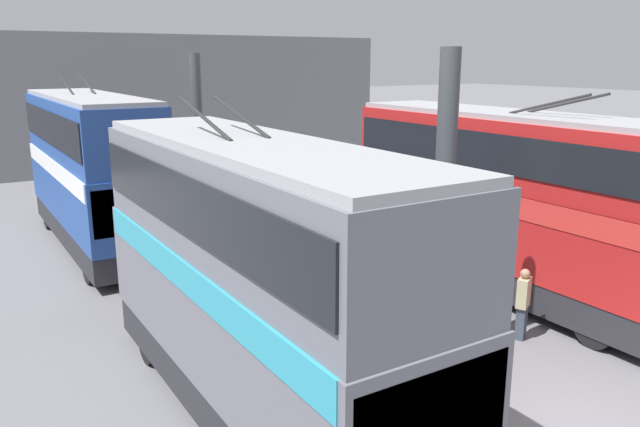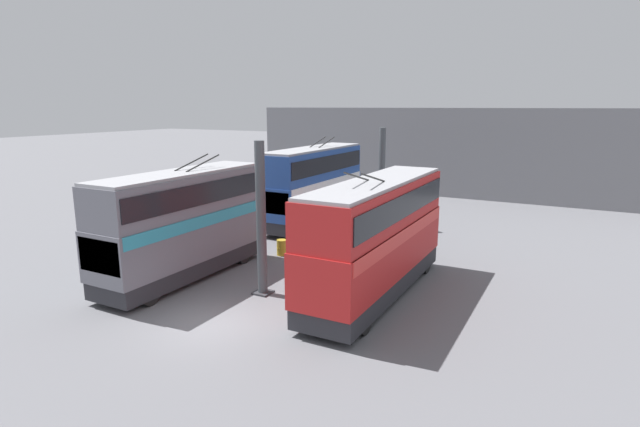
{
  "view_description": "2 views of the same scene",
  "coord_description": "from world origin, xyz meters",
  "px_view_note": "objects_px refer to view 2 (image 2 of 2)",
  "views": [
    {
      "loc": [
        -5.8,
        8.88,
        6.39
      ],
      "look_at": [
        6.46,
        1.26,
        2.82
      ],
      "focal_mm": 35.0,
      "sensor_mm": 36.0,
      "label": 1
    },
    {
      "loc": [
        -13.37,
        -11.92,
        8.04
      ],
      "look_at": [
        10.27,
        0.74,
        2.23
      ],
      "focal_mm": 28.0,
      "sensor_mm": 36.0,
      "label": 2
    }
  ],
  "objects_px": {
    "bus_left_near": "(377,231)",
    "person_by_left_row": "(304,285)",
    "person_aisle_midway": "(350,227)",
    "oil_drum": "(282,247)",
    "bus_right_near": "(183,219)",
    "bus_right_mid": "(313,181)"
  },
  "relations": [
    {
      "from": "oil_drum",
      "to": "bus_right_near",
      "type": "bearing_deg",
      "value": 158.52
    },
    {
      "from": "bus_right_near",
      "to": "person_by_left_row",
      "type": "xyz_separation_m",
      "value": [
        -0.35,
        -6.68,
        -1.98
      ]
    },
    {
      "from": "person_aisle_midway",
      "to": "oil_drum",
      "type": "height_order",
      "value": "person_aisle_midway"
    },
    {
      "from": "bus_right_mid",
      "to": "person_by_left_row",
      "type": "xyz_separation_m",
      "value": [
        -12.94,
        -6.68,
        -2.08
      ]
    },
    {
      "from": "bus_right_near",
      "to": "oil_drum",
      "type": "xyz_separation_m",
      "value": [
        5.26,
        -2.07,
        -2.46
      ]
    },
    {
      "from": "bus_right_near",
      "to": "oil_drum",
      "type": "bearing_deg",
      "value": -21.48
    },
    {
      "from": "bus_left_near",
      "to": "oil_drum",
      "type": "height_order",
      "value": "bus_left_near"
    },
    {
      "from": "bus_left_near",
      "to": "oil_drum",
      "type": "relative_size",
      "value": 12.28
    },
    {
      "from": "bus_left_near",
      "to": "bus_right_near",
      "type": "height_order",
      "value": "bus_right_near"
    },
    {
      "from": "oil_drum",
      "to": "person_by_left_row",
      "type": "bearing_deg",
      "value": -140.52
    },
    {
      "from": "bus_right_near",
      "to": "person_by_left_row",
      "type": "distance_m",
      "value": 6.98
    },
    {
      "from": "bus_left_near",
      "to": "bus_right_near",
      "type": "bearing_deg",
      "value": 103.85
    },
    {
      "from": "bus_left_near",
      "to": "person_by_left_row",
      "type": "xyz_separation_m",
      "value": [
        -2.52,
        2.12,
        -1.95
      ]
    },
    {
      "from": "bus_left_near",
      "to": "person_by_left_row",
      "type": "height_order",
      "value": "bus_left_near"
    },
    {
      "from": "oil_drum",
      "to": "bus_left_near",
      "type": "bearing_deg",
      "value": -114.63
    },
    {
      "from": "bus_left_near",
      "to": "person_aisle_midway",
      "type": "bearing_deg",
      "value": 32.0
    },
    {
      "from": "bus_right_mid",
      "to": "oil_drum",
      "type": "distance_m",
      "value": 8.04
    },
    {
      "from": "bus_right_mid",
      "to": "bus_left_near",
      "type": "bearing_deg",
      "value": -139.82
    },
    {
      "from": "person_aisle_midway",
      "to": "bus_left_near",
      "type": "bearing_deg",
      "value": 3.19
    },
    {
      "from": "bus_right_mid",
      "to": "person_by_left_row",
      "type": "height_order",
      "value": "bus_right_mid"
    },
    {
      "from": "bus_right_near",
      "to": "oil_drum",
      "type": "height_order",
      "value": "bus_right_near"
    },
    {
      "from": "person_aisle_midway",
      "to": "person_by_left_row",
      "type": "bearing_deg",
      "value": -14.41
    }
  ]
}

